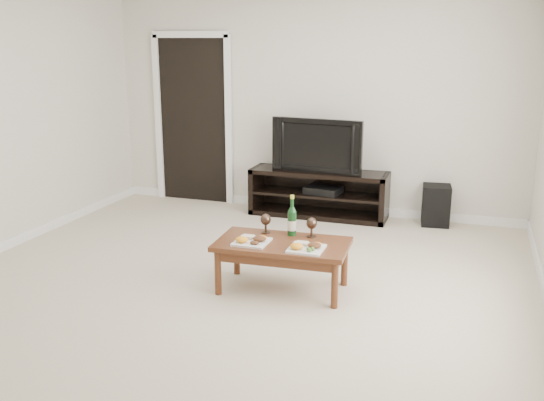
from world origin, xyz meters
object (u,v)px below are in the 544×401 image
(subwoofer, at_px, (436,205))
(coffee_table, at_px, (282,266))
(television, at_px, (320,144))
(media_console, at_px, (319,193))

(subwoofer, relative_size, coffee_table, 0.42)
(television, bearing_deg, subwoofer, 9.29)
(subwoofer, bearing_deg, media_console, 177.46)
(subwoofer, distance_m, coffee_table, 2.55)
(media_console, relative_size, subwoofer, 3.54)
(subwoofer, xyz_separation_m, coffee_table, (-1.08, -2.31, -0.02))
(television, height_order, subwoofer, television)
(television, bearing_deg, media_console, 0.00)
(media_console, height_order, television, television)
(television, bearing_deg, coffee_table, -77.70)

